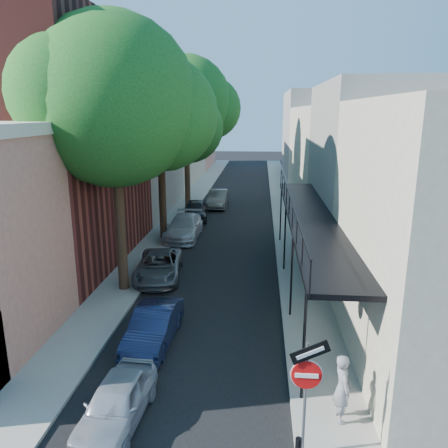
% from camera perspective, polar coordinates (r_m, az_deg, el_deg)
% --- Properties ---
extents(road_surface, '(6.00, 64.00, 0.01)m').
position_cam_1_polar(road_surface, '(38.23, 1.65, 2.96)').
color(road_surface, black).
rests_on(road_surface, ground).
extents(sidewalk_left, '(2.00, 64.00, 0.12)m').
position_cam_1_polar(sidewalk_left, '(38.65, -4.29, 3.14)').
color(sidewalk_left, gray).
rests_on(sidewalk_left, ground).
extents(sidewalk_right, '(2.00, 64.00, 0.12)m').
position_cam_1_polar(sidewalk_right, '(38.21, 7.66, 2.92)').
color(sidewalk_right, gray).
rests_on(sidewalk_right, ground).
extents(buildings_left, '(10.10, 59.10, 12.00)m').
position_cam_1_polar(buildings_left, '(38.02, -12.77, 10.06)').
color(buildings_left, tan).
rests_on(buildings_left, ground).
extents(buildings_right, '(9.80, 55.00, 10.00)m').
position_cam_1_polar(buildings_right, '(37.67, 15.62, 9.07)').
color(buildings_right, beige).
rests_on(buildings_right, ground).
extents(sign_post, '(0.89, 0.17, 2.99)m').
position_cam_1_polar(sign_post, '(10.13, 10.74, -19.31)').
color(sign_post, '#595B60').
rests_on(sign_post, ground).
extents(oak_near, '(7.48, 6.80, 11.42)m').
position_cam_1_polar(oak_near, '(18.49, -12.71, 14.91)').
color(oak_near, '#332114').
rests_on(oak_near, ground).
extents(oak_mid, '(6.60, 6.00, 10.20)m').
position_cam_1_polar(oak_mid, '(26.23, -7.44, 13.10)').
color(oak_mid, '#332114').
rests_on(oak_mid, ground).
extents(oak_far, '(7.70, 7.00, 11.90)m').
position_cam_1_polar(oak_far, '(35.11, -4.20, 15.46)').
color(oak_far, '#332114').
rests_on(oak_far, ground).
extents(parked_car_a, '(1.54, 3.42, 1.14)m').
position_cam_1_polar(parked_car_a, '(12.10, -13.85, -21.68)').
color(parked_car_a, '#9A9FAB').
rests_on(parked_car_a, ground).
extents(parked_car_b, '(1.44, 3.77, 1.23)m').
position_cam_1_polar(parked_car_b, '(15.27, -9.18, -13.07)').
color(parked_car_b, '#121B39').
rests_on(parked_car_b, ground).
extents(parked_car_c, '(2.47, 4.55, 1.21)m').
position_cam_1_polar(parked_car_c, '(20.80, -8.48, -5.43)').
color(parked_car_c, '#56585D').
rests_on(parked_car_c, ground).
extents(parked_car_d, '(1.99, 4.83, 1.40)m').
position_cam_1_polar(parked_car_d, '(27.08, -5.26, -0.41)').
color(parked_car_d, silver).
rests_on(parked_car_d, ground).
extents(parked_car_e, '(2.18, 4.32, 1.41)m').
position_cam_1_polar(parked_car_e, '(31.66, -3.76, 1.81)').
color(parked_car_e, black).
rests_on(parked_car_e, ground).
extents(parked_car_f, '(1.50, 4.24, 1.40)m').
position_cam_1_polar(parked_car_f, '(35.88, -0.80, 3.33)').
color(parked_car_f, '#645D55').
rests_on(parked_car_f, ground).
extents(pedestrian, '(0.53, 0.71, 1.78)m').
position_cam_1_polar(pedestrian, '(11.87, 15.18, -19.97)').
color(pedestrian, slate).
rests_on(pedestrian, sidewalk_right).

